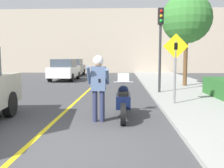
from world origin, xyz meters
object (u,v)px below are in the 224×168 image
Objects in this scene: motorcycle at (123,101)px; traffic_light at (160,35)px; person_biker at (98,81)px; crossing_sign at (175,62)px; parked_car_white at (65,70)px; street_tree at (187,19)px; parked_car_grey at (73,67)px.

traffic_light is at bearing 70.20° from motorcycle.
motorcycle is 1.07m from person_biker.
parked_car_white is (-6.52, 10.41, -0.77)m from crossing_sign.
street_tree is at bearing 73.12° from crossing_sign.
person_biker is at bearing -114.40° from traffic_light.
motorcycle is 0.41× the size of street_tree.
motorcycle is 1.23× the size of person_biker.
traffic_light reaches higher than motorcycle.
street_tree is (4.39, 8.41, 2.94)m from person_biker.
parked_car_white is (-8.36, 4.35, -3.22)m from street_tree.
motorcycle is at bearing -69.22° from parked_car_white.
motorcycle is 5.69m from traffic_light.
person_biker is at bearing -137.35° from crossing_sign.
parked_car_white is at bearing 152.50° from street_tree.
crossing_sign is 0.63× the size of traffic_light.
traffic_light is 0.95× the size of parked_car_grey.
street_tree reaches higher than parked_car_grey.
parked_car_grey is (-4.36, 18.23, -0.28)m from person_biker.
person_biker is at bearing -72.73° from parked_car_white.
person_biker is 0.73× the size of crossing_sign.
parked_car_white is at bearing -85.87° from parked_car_grey.
traffic_light is (-0.12, 3.01, 1.24)m from crossing_sign.
crossing_sign is at bearing -57.95° from parked_car_white.
parked_car_grey is (-6.80, 12.86, -2.02)m from traffic_light.
street_tree is 13.54m from parked_car_grey.
person_biker is 18.74m from parked_car_grey.
street_tree is 1.30× the size of parked_car_white.
street_tree reaches higher than parked_car_white.
crossing_sign is 0.60× the size of parked_car_white.
traffic_light reaches higher than crossing_sign.
traffic_light is (1.75, 4.86, 2.38)m from motorcycle.
traffic_light reaches higher than person_biker.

